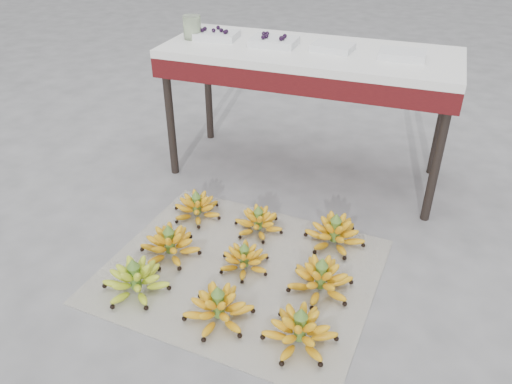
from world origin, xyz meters
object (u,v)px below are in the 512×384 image
(tray_left, at_px, (274,41))
(bunch_mid_right, at_px, (321,279))
(glass_jar, at_px, (192,27))
(newspaper_mat, at_px, (241,270))
(bunch_front_left, at_px, (136,280))
(bunch_front_center, at_px, (219,308))
(bunch_back_right, at_px, (335,233))
(vendor_table, at_px, (309,65))
(bunch_back_center, at_px, (258,222))
(bunch_front_right, at_px, (300,331))
(bunch_mid_center, at_px, (244,259))
(tray_right, at_px, (333,47))
(bunch_mid_left, at_px, (170,244))
(tray_far_right, at_px, (402,54))
(bunch_back_left, at_px, (197,207))
(tray_far_left, at_px, (216,35))

(tray_left, bearing_deg, bunch_mid_right, -60.98)
(tray_left, xyz_separation_m, glass_jar, (-0.50, -0.03, 0.04))
(newspaper_mat, relative_size, bunch_front_left, 3.80)
(bunch_front_left, relative_size, bunch_front_center, 1.05)
(bunch_back_right, distance_m, vendor_table, 0.99)
(bunch_back_center, relative_size, tray_left, 1.33)
(bunch_front_right, height_order, glass_jar, glass_jar)
(bunch_front_right, bearing_deg, tray_left, 103.86)
(bunch_front_left, distance_m, tray_left, 1.54)
(newspaper_mat, height_order, bunch_mid_center, bunch_mid_center)
(newspaper_mat, distance_m, bunch_mid_center, 0.06)
(bunch_back_center, xyz_separation_m, tray_right, (0.18, 0.72, 0.76))
(bunch_front_center, xyz_separation_m, tray_left, (-0.21, 1.36, 0.75))
(tray_left, relative_size, glass_jar, 1.95)
(bunch_mid_center, xyz_separation_m, glass_jar, (-0.70, 0.98, 0.81))
(bunch_mid_left, xyz_separation_m, tray_left, (0.19, 1.04, 0.75))
(bunch_mid_left, xyz_separation_m, tray_far_right, (0.90, 1.04, 0.75))
(bunch_front_left, bearing_deg, bunch_front_right, 2.58)
(bunch_front_left, bearing_deg, bunch_back_right, 45.51)
(bunch_mid_center, bearing_deg, bunch_back_left, 121.92)
(bunch_front_left, xyz_separation_m, tray_far_right, (0.93, 1.32, 0.75))
(newspaper_mat, xyz_separation_m, bunch_mid_right, (0.39, -0.00, 0.07))
(tray_right, xyz_separation_m, glass_jar, (-0.84, -0.04, 0.05))
(newspaper_mat, height_order, glass_jar, glass_jar)
(bunch_back_right, bearing_deg, bunch_back_left, -162.65)
(tray_left, height_order, glass_jar, glass_jar)
(tray_right, bearing_deg, bunch_mid_right, -77.35)
(bunch_front_right, bearing_deg, tray_right, 90.68)
(newspaper_mat, relative_size, tray_left, 4.80)
(bunch_back_right, relative_size, vendor_table, 0.23)
(glass_jar, bearing_deg, bunch_front_left, -77.39)
(bunch_mid_left, bearing_deg, tray_far_left, 108.95)
(bunch_mid_right, xyz_separation_m, tray_far_left, (-0.94, 1.06, 0.75))
(bunch_mid_center, distance_m, bunch_back_center, 0.31)
(newspaper_mat, relative_size, vendor_table, 0.75)
(glass_jar, bearing_deg, bunch_back_right, -31.28)
(bunch_front_right, bearing_deg, bunch_front_center, 170.23)
(bunch_front_left, distance_m, bunch_back_right, 1.01)
(newspaper_mat, relative_size, tray_right, 5.25)
(bunch_front_right, distance_m, tray_far_right, 1.56)
(bunch_mid_right, bearing_deg, bunch_back_left, 151.34)
(bunch_mid_left, distance_m, vendor_table, 1.29)
(bunch_mid_left, distance_m, glass_jar, 1.32)
(bunch_back_right, xyz_separation_m, tray_left, (-0.56, 0.67, 0.75))
(bunch_front_center, bearing_deg, glass_jar, 115.49)
(bunch_front_right, xyz_separation_m, tray_far_left, (-0.94, 1.38, 0.75))
(vendor_table, relative_size, tray_left, 6.39)
(bunch_mid_right, height_order, tray_far_right, tray_far_right)
(bunch_front_left, distance_m, bunch_front_center, 0.42)
(tray_right, bearing_deg, newspaper_mat, -98.31)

